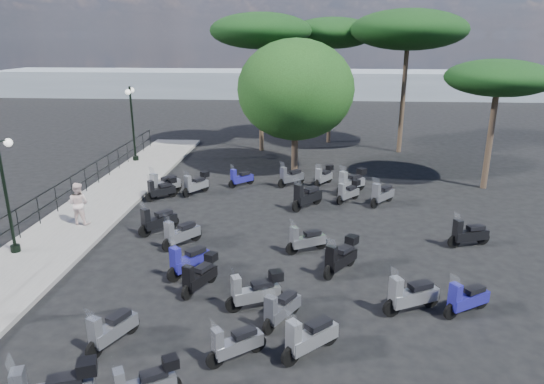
# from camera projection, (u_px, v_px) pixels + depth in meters

# --- Properties ---
(ground) EXTENTS (120.00, 120.00, 0.00)m
(ground) POSITION_uv_depth(u_px,v_px,m) (233.00, 257.00, 16.19)
(ground) COLOR black
(ground) RESTS_ON ground
(sidewalk) EXTENTS (3.00, 30.00, 0.15)m
(sidewalk) POSITION_uv_depth(u_px,v_px,m) (84.00, 218.00, 19.46)
(sidewalk) COLOR slate
(sidewalk) RESTS_ON ground
(railing) EXTENTS (0.04, 26.04, 1.10)m
(railing) POSITION_uv_depth(u_px,v_px,m) (47.00, 200.00, 19.10)
(railing) COLOR black
(railing) RESTS_ON sidewalk
(lamp_post_1) EXTENTS (0.48, 1.12, 3.89)m
(lamp_post_1) POSITION_uv_depth(u_px,v_px,m) (5.00, 189.00, 15.60)
(lamp_post_1) COLOR black
(lamp_post_1) RESTS_ON sidewalk
(lamp_post_2) EXTENTS (0.42, 1.24, 4.22)m
(lamp_post_2) POSITION_uv_depth(u_px,v_px,m) (132.00, 119.00, 27.44)
(lamp_post_2) COLOR black
(lamp_post_2) RESTS_ON sidewalk
(pedestrian_far) EXTENTS (0.87, 0.71, 1.65)m
(pedestrian_far) POSITION_uv_depth(u_px,v_px,m) (78.00, 204.00, 18.43)
(pedestrian_far) COLOR silver
(pedestrian_far) RESTS_ON sidewalk
(scooter_1) EXTENTS (0.86, 1.50, 1.29)m
(scooter_1) POSITION_uv_depth(u_px,v_px,m) (112.00, 330.00, 11.45)
(scooter_1) COLOR black
(scooter_1) RESTS_ON ground
(scooter_2) EXTENTS (1.16, 1.42, 1.38)m
(scooter_2) POSITION_uv_depth(u_px,v_px,m) (189.00, 261.00, 14.87)
(scooter_2) COLOR black
(scooter_2) RESTS_ON ground
(scooter_3) EXTENTS (1.20, 1.39, 1.38)m
(scooter_3) POSITION_uv_depth(u_px,v_px,m) (158.00, 221.00, 18.06)
(scooter_3) COLOR black
(scooter_3) RESTS_ON ground
(scooter_4) EXTENTS (1.22, 1.55, 1.48)m
(scooter_4) POSITION_uv_depth(u_px,v_px,m) (164.00, 185.00, 22.29)
(scooter_4) COLOR black
(scooter_4) RESTS_ON ground
(scooter_5) EXTENTS (1.24, 1.15, 1.23)m
(scooter_5) POSITION_uv_depth(u_px,v_px,m) (162.00, 189.00, 21.79)
(scooter_5) COLOR black
(scooter_5) RESTS_ON ground
(scooter_6) EXTENTS (1.34, 0.91, 1.19)m
(scooter_6) POSITION_uv_depth(u_px,v_px,m) (145.00, 384.00, 9.67)
(scooter_6) COLOR black
(scooter_6) RESTS_ON ground
(scooter_7) EXTENTS (1.28, 1.01, 1.22)m
(scooter_7) POSITION_uv_depth(u_px,v_px,m) (235.00, 344.00, 10.95)
(scooter_7) COLOR black
(scooter_7) RESTS_ON ground
(scooter_8) EXTENTS (0.87, 1.48, 1.26)m
(scooter_8) POSITION_uv_depth(u_px,v_px,m) (200.00, 275.00, 13.97)
(scooter_8) COLOR black
(scooter_8) RESTS_ON ground
(scooter_9) EXTENTS (1.13, 1.40, 1.35)m
(scooter_9) POSITION_uv_depth(u_px,v_px,m) (181.00, 234.00, 16.91)
(scooter_9) COLOR black
(scooter_9) RESTS_ON ground
(scooter_10) EXTENTS (1.03, 1.40, 1.27)m
(scooter_10) POSITION_uv_depth(u_px,v_px,m) (196.00, 184.00, 22.50)
(scooter_10) COLOR black
(scooter_10) RESTS_ON ground
(scooter_11) EXTENTS (1.15, 1.08, 1.19)m
(scooter_11) POSITION_uv_depth(u_px,v_px,m) (241.00, 178.00, 23.67)
(scooter_11) COLOR black
(scooter_11) RESTS_ON ground
(scooter_13) EXTENTS (0.94, 1.41, 1.27)m
(scooter_13) POSITION_uv_depth(u_px,v_px,m) (281.00, 309.00, 12.34)
(scooter_13) COLOR black
(scooter_13) RESTS_ON ground
(scooter_14) EXTENTS (1.55, 0.90, 1.32)m
(scooter_14) POSITION_uv_depth(u_px,v_px,m) (256.00, 291.00, 13.05)
(scooter_14) COLOR black
(scooter_14) RESTS_ON ground
(scooter_15) EXTENTS (1.16, 1.47, 1.36)m
(scooter_15) POSITION_uv_depth(u_px,v_px,m) (341.00, 257.00, 15.04)
(scooter_15) COLOR black
(scooter_15) RESTS_ON ground
(scooter_16) EXTENTS (1.29, 1.52, 1.50)m
(scooter_16) POSITION_uv_depth(u_px,v_px,m) (307.00, 197.00, 20.63)
(scooter_16) COLOR black
(scooter_16) RESTS_ON ground
(scooter_17) EXTENTS (1.29, 1.16, 1.31)m
(scooter_17) POSITION_uv_depth(u_px,v_px,m) (291.00, 177.00, 23.74)
(scooter_17) COLOR black
(scooter_17) RESTS_ON ground
(scooter_19) EXTENTS (1.35, 1.26, 1.39)m
(scooter_19) POSITION_uv_depth(u_px,v_px,m) (310.00, 337.00, 11.10)
(scooter_19) COLOR black
(scooter_19) RESTS_ON ground
(scooter_20) EXTENTS (1.64, 0.96, 1.41)m
(scooter_20) POSITION_uv_depth(u_px,v_px,m) (411.00, 296.00, 12.86)
(scooter_20) COLOR black
(scooter_20) RESTS_ON ground
(scooter_21) EXTENTS (1.44, 0.90, 1.26)m
(scooter_21) POSITION_uv_depth(u_px,v_px,m) (306.00, 240.00, 16.47)
(scooter_21) COLOR black
(scooter_21) RESTS_ON ground
(scooter_22) EXTENTS (1.11, 1.19, 1.18)m
(scooter_22) POSITION_uv_depth(u_px,v_px,m) (348.00, 192.00, 21.47)
(scooter_22) COLOR black
(scooter_22) RESTS_ON ground
(scooter_23) EXTENTS (0.96, 1.31, 1.19)m
(scooter_23) POSITION_uv_depth(u_px,v_px,m) (324.00, 176.00, 23.86)
(scooter_23) COLOR black
(scooter_23) RESTS_ON ground
(scooter_26) EXTENTS (1.41, 0.95, 1.27)m
(scooter_26) POSITION_uv_depth(u_px,v_px,m) (467.00, 299.00, 12.79)
(scooter_26) COLOR black
(scooter_26) RESTS_ON ground
(scooter_27) EXTENTS (1.59, 0.75, 1.31)m
(scooter_27) POSITION_uv_depth(u_px,v_px,m) (468.00, 234.00, 16.91)
(scooter_27) COLOR black
(scooter_27) RESTS_ON ground
(scooter_28) EXTENTS (1.17, 1.38, 1.36)m
(scooter_28) POSITION_uv_depth(u_px,v_px,m) (382.00, 195.00, 21.06)
(scooter_28) COLOR black
(scooter_28) RESTS_ON ground
(scooter_29) EXTENTS (1.45, 1.32, 1.42)m
(scooter_29) POSITION_uv_depth(u_px,v_px,m) (352.00, 182.00, 22.70)
(scooter_29) COLOR black
(scooter_29) RESTS_ON ground
(broadleaf_tree) EXTENTS (6.08, 6.08, 6.97)m
(broadleaf_tree) POSITION_uv_depth(u_px,v_px,m) (296.00, 90.00, 25.01)
(broadleaf_tree) COLOR #38281E
(broadleaf_tree) RESTS_ON ground
(pine_0) EXTENTS (5.71, 5.71, 8.21)m
(pine_0) POSITION_uv_depth(u_px,v_px,m) (332.00, 33.00, 31.44)
(pine_0) COLOR #38281E
(pine_0) RESTS_ON ground
(pine_1) EXTENTS (6.84, 6.84, 8.59)m
(pine_1) POSITION_uv_depth(u_px,v_px,m) (409.00, 30.00, 28.56)
(pine_1) COLOR #38281E
(pine_1) RESTS_ON ground
(pine_2) EXTENTS (6.14, 6.14, 8.40)m
(pine_2) POSITION_uv_depth(u_px,v_px,m) (261.00, 31.00, 29.00)
(pine_2) COLOR #38281E
(pine_2) RESTS_ON ground
(pine_3) EXTENTS (4.78, 4.78, 6.08)m
(pine_3) POSITION_uv_depth(u_px,v_px,m) (498.00, 78.00, 21.96)
(pine_3) COLOR #38281E
(pine_3) RESTS_ON ground
(distant_hills) EXTENTS (70.00, 8.00, 3.00)m
(distant_hills) POSITION_uv_depth(u_px,v_px,m) (288.00, 84.00, 58.41)
(distant_hills) COLOR gray
(distant_hills) RESTS_ON ground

